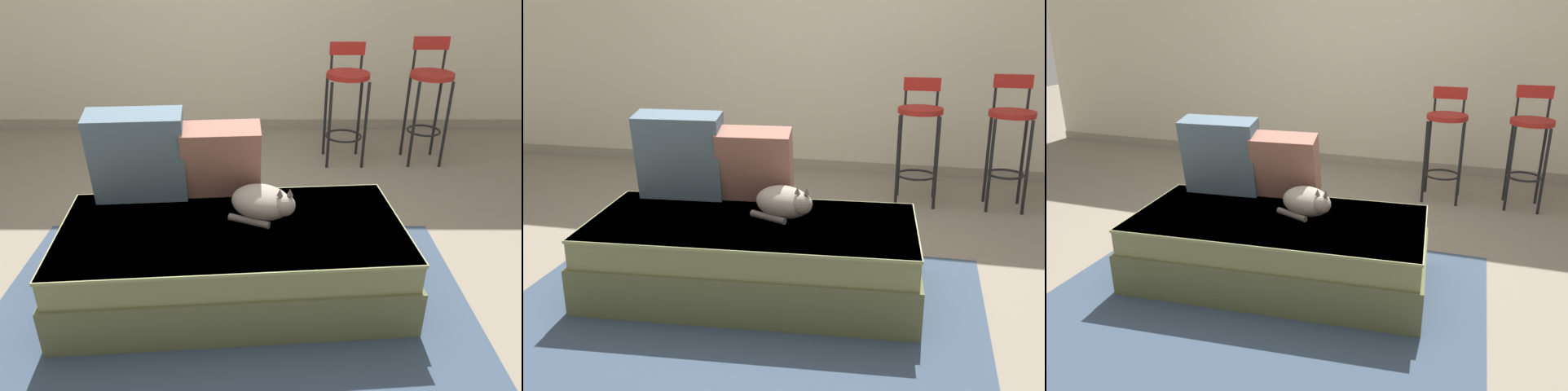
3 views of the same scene
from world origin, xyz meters
TOP-DOWN VIEW (x-y plane):
  - ground_plane at (0.00, 0.00)m, footprint 16.00×16.00m
  - wall_baseboard_trim at (0.00, 2.20)m, footprint 8.00×0.02m
  - area_rug at (0.00, -0.70)m, footprint 2.46×1.96m
  - couch at (0.00, -0.40)m, footprint 1.82×0.99m
  - throw_pillow_corner at (-0.51, -0.11)m, footprint 0.51×0.29m
  - throw_pillow_middle at (-0.07, -0.08)m, footprint 0.44×0.29m
  - cat at (0.16, -0.31)m, footprint 0.39×0.35m
  - bar_stool_near_window at (0.83, 1.39)m, footprint 0.34×0.34m
  - bar_stool_by_doorway at (1.49, 1.39)m, footprint 0.34×0.34m

SIDE VIEW (x-z plane):
  - ground_plane at x=0.00m, z-range 0.00..0.00m
  - area_rug at x=0.00m, z-range 0.00..0.01m
  - wall_baseboard_trim at x=0.00m, z-range 0.00..0.09m
  - couch at x=0.00m, z-range 0.00..0.41m
  - cat at x=0.16m, z-range 0.40..0.59m
  - bar_stool_near_window at x=0.83m, z-range 0.10..1.07m
  - bar_stool_by_doorway at x=1.49m, z-range 0.11..1.11m
  - throw_pillow_middle at x=-0.07m, z-range 0.41..0.85m
  - throw_pillow_corner at x=-0.51m, z-range 0.41..0.93m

